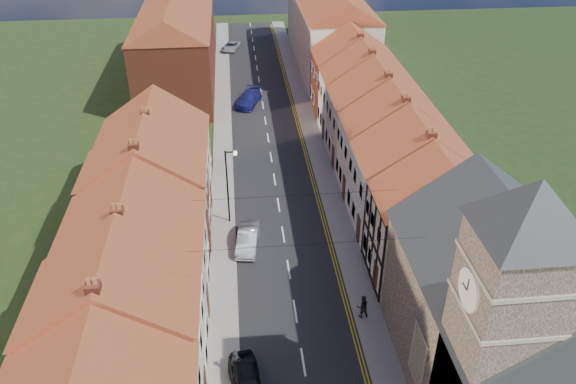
% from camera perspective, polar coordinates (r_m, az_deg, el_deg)
% --- Properties ---
extents(road, '(7.00, 90.00, 0.02)m').
position_cam_1_polar(road, '(51.60, -1.73, 3.56)').
color(road, black).
rests_on(road, ground).
extents(pavement_left, '(1.80, 90.00, 0.12)m').
position_cam_1_polar(pavement_left, '(51.51, -6.63, 3.35)').
color(pavement_left, '#9E9690').
rests_on(pavement_left, ground).
extents(pavement_right, '(1.80, 90.00, 0.12)m').
position_cam_1_polar(pavement_right, '(52.01, 3.12, 3.83)').
color(pavement_right, '#9E9690').
rests_on(pavement_right, ground).
extents(church, '(11.25, 14.25, 15.20)m').
position_cam_1_polar(church, '(29.14, 21.36, -10.73)').
color(church, '#2E2520').
rests_on(church, ground).
extents(cottage_r_tudor, '(8.30, 5.20, 9.00)m').
position_cam_1_polar(cottage_r_tudor, '(36.57, 14.90, -2.62)').
color(cottage_r_tudor, white).
rests_on(cottage_r_tudor, ground).
extents(cottage_r_white_near, '(8.30, 6.00, 9.00)m').
position_cam_1_polar(cottage_r_white_near, '(40.85, 12.57, 1.67)').
color(cottage_r_white_near, white).
rests_on(cottage_r_white_near, ground).
extents(cottage_r_cream_mid, '(8.30, 5.20, 9.00)m').
position_cam_1_polar(cottage_r_cream_mid, '(45.37, 10.65, 5.12)').
color(cottage_r_cream_mid, white).
rests_on(cottage_r_cream_mid, ground).
extents(cottage_r_pink, '(8.30, 6.00, 9.00)m').
position_cam_1_polar(cottage_r_pink, '(50.06, 9.06, 7.92)').
color(cottage_r_pink, '#C3A89A').
rests_on(cottage_r_pink, ground).
extents(cottage_r_white_far, '(8.30, 5.20, 9.00)m').
position_cam_1_polar(cottage_r_white_far, '(54.88, 7.73, 10.24)').
color(cottage_r_white_far, white).
rests_on(cottage_r_white_far, ground).
extents(cottage_r_cream_far, '(8.30, 6.00, 9.00)m').
position_cam_1_polar(cottage_r_cream_far, '(59.80, 6.61, 12.17)').
color(cottage_r_cream_far, maroon).
rests_on(cottage_r_cream_far, ground).
extents(cottage_l_cream, '(8.30, 6.30, 9.10)m').
position_cam_1_polar(cottage_l_cream, '(29.61, -16.81, -12.47)').
color(cottage_l_cream, white).
rests_on(cottage_l_cream, ground).
extents(cottage_l_white, '(8.30, 6.90, 8.80)m').
position_cam_1_polar(cottage_l_white, '(34.49, -15.19, -5.22)').
color(cottage_l_white, '#C3A89A').
rests_on(cottage_l_white, ground).
extents(cottage_l_brick_mid, '(8.30, 5.70, 9.10)m').
position_cam_1_polar(cottage_l_brick_mid, '(39.40, -14.12, 0.32)').
color(cottage_l_brick_mid, maroon).
rests_on(cottage_l_brick_mid, ground).
extents(cottage_l_pink, '(8.30, 6.30, 8.80)m').
position_cam_1_polar(cottage_l_pink, '(44.48, -13.28, 4.06)').
color(cottage_l_pink, '#C3A89A').
rests_on(cottage_l_pink, ground).
extents(block_right_far, '(8.30, 24.20, 10.50)m').
position_cam_1_polar(block_right_far, '(73.89, 4.21, 16.82)').
color(block_right_far, white).
rests_on(block_right_far, ground).
extents(block_left_far, '(8.30, 24.20, 10.50)m').
position_cam_1_polar(block_left_far, '(68.34, -11.20, 15.06)').
color(block_left_far, maroon).
rests_on(block_left_far, ground).
extents(lamppost, '(0.88, 0.15, 6.00)m').
position_cam_1_polar(lamppost, '(41.08, -6.08, 0.98)').
color(lamppost, black).
rests_on(lamppost, pavement_left).
extents(car_near, '(2.12, 4.26, 1.40)m').
position_cam_1_polar(car_near, '(30.90, -4.25, -18.83)').
color(car_near, black).
rests_on(car_near, ground).
extents(car_mid, '(1.93, 4.12, 1.31)m').
position_cam_1_polar(car_mid, '(40.08, -4.12, -4.77)').
color(car_mid, '#A4A5AB').
rests_on(car_mid, ground).
extents(car_far, '(3.47, 5.23, 1.41)m').
position_cam_1_polar(car_far, '(62.41, -4.02, 9.45)').
color(car_far, navy).
rests_on(car_far, ground).
extents(car_distant, '(3.09, 4.47, 1.13)m').
position_cam_1_polar(car_distant, '(80.36, -5.82, 14.49)').
color(car_distant, '#A6A9AE').
rests_on(car_distant, ground).
extents(pedestrian_left, '(0.60, 0.40, 1.61)m').
position_cam_1_polar(pedestrian_left, '(31.51, -5.30, -16.91)').
color(pedestrian_left, black).
rests_on(pedestrian_left, pavement_left).
extents(pedestrian_right, '(0.78, 0.62, 1.55)m').
position_cam_1_polar(pedestrian_right, '(34.71, 7.58, -11.44)').
color(pedestrian_right, black).
rests_on(pedestrian_right, pavement_right).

